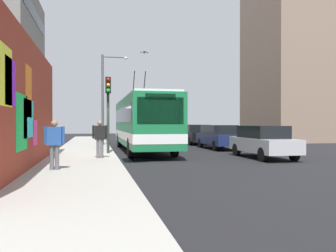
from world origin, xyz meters
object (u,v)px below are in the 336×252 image
traffic_light (108,102)px  parked_car_navy (219,136)px  parked_car_black (195,134)px  pedestrian_near_wall (54,141)px  parked_car_red (179,132)px  parked_car_silver (263,141)px  city_bus (142,122)px  street_lamp (106,93)px  pedestrian_at_curb (100,136)px

traffic_light → parked_car_navy: bearing=-64.5°
parked_car_black → traffic_light: traffic_light is taller
pedestrian_near_wall → traffic_light: size_ratio=0.42×
parked_car_red → pedestrian_near_wall: (-20.69, 9.36, 0.29)m
parked_car_silver → parked_car_navy: (6.09, -0.00, 0.00)m
parked_car_silver → traffic_light: traffic_light is taller
parked_car_navy → parked_car_red: same height
city_bus → street_lamp: (4.75, 2.03, 2.11)m
pedestrian_at_curb → traffic_light: traffic_light is taller
parked_car_red → street_lamp: 10.69m
city_bus → parked_car_black: size_ratio=2.40×
city_bus → traffic_light: size_ratio=2.97×
parked_car_silver → parked_car_red: (17.24, -0.00, 0.00)m
parked_car_silver → pedestrian_near_wall: size_ratio=2.64×
pedestrian_at_curb → parked_car_navy: bearing=-53.1°
pedestrian_near_wall → street_lamp: size_ratio=0.25×
parked_car_navy → parked_car_black: (5.53, 0.00, 0.00)m
pedestrian_at_curb → pedestrian_near_wall: bearing=157.1°
pedestrian_near_wall → traffic_light: bearing=-18.4°
pedestrian_near_wall → street_lamp: (13.45, -2.13, 2.79)m
pedestrian_at_curb → city_bus: bearing=-27.4°
parked_car_red → city_bus: bearing=156.6°
parked_car_silver → street_lamp: street_lamp is taller
parked_car_navy → parked_car_black: 5.53m
parked_car_black → parked_car_red: 5.62m
pedestrian_at_curb → traffic_light: 2.94m
parked_car_silver → parked_car_black: (11.62, 0.00, 0.00)m
street_lamp → parked_car_silver: bearing=-144.1°
pedestrian_near_wall → parked_car_black: bearing=-31.9°
city_bus → parked_car_silver: city_bus is taller
street_lamp → pedestrian_near_wall: bearing=171.0°
pedestrian_at_curb → parked_car_red: bearing=-24.6°
pedestrian_at_curb → street_lamp: (9.77, -0.57, 2.78)m
city_bus → parked_car_navy: bearing=-80.8°
parked_car_navy → parked_car_silver: bearing=180.0°
parked_car_navy → pedestrian_at_curb: 9.77m
parked_car_navy → parked_car_black: bearing=0.0°
pedestrian_near_wall → street_lamp: 13.90m
city_bus → street_lamp: street_lamp is taller
pedestrian_at_curb → street_lamp: street_lamp is taller
parked_car_silver → parked_car_navy: bearing=-0.0°
city_bus → traffic_light: bearing=141.0°
pedestrian_at_curb → pedestrian_near_wall: 3.99m
parked_car_red → pedestrian_near_wall: bearing=155.7°
city_bus → pedestrian_at_curb: bearing=152.6°
traffic_light → parked_car_black: bearing=-39.1°
parked_car_navy → parked_car_red: bearing=0.0°
parked_car_black → pedestrian_at_curb: size_ratio=2.93×
parked_car_black → street_lamp: size_ratio=0.75×
traffic_light → street_lamp: 7.49m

